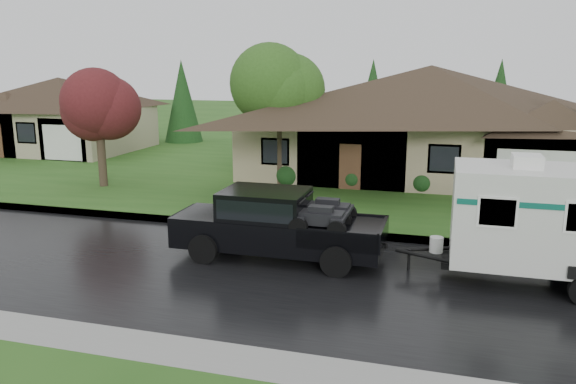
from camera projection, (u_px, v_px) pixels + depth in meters
The scene contains 10 objects.
ground at pixel (340, 257), 17.23m from camera, with size 140.00×140.00×0.00m, color #2A581B.
road at pixel (326, 281), 15.35m from camera, with size 140.00×8.00×0.01m, color black.
curb at pixel (352, 234), 19.32m from camera, with size 140.00×0.50×0.15m, color gray.
lawn at pixel (390, 169), 31.28m from camera, with size 140.00×26.00×0.15m, color #2A581B.
house_main at pixel (435, 108), 28.80m from camera, with size 19.44×10.80×6.90m.
house_far at pixel (62, 108), 37.24m from camera, with size 10.80×8.64×5.80m.
tree_left_green at pixel (280, 90), 26.04m from camera, with size 3.89×3.89×6.44m.
tree_red at pixel (98, 106), 25.86m from camera, with size 3.27×3.27×5.40m.
shrub_row at pixel (422, 181), 25.28m from camera, with size 13.60×1.00×1.00m.
pickup_truck at pixel (275, 222), 16.98m from camera, with size 6.31×2.40×2.10m.
Camera 1 is at (2.94, -16.16, 5.80)m, focal length 35.00 mm.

